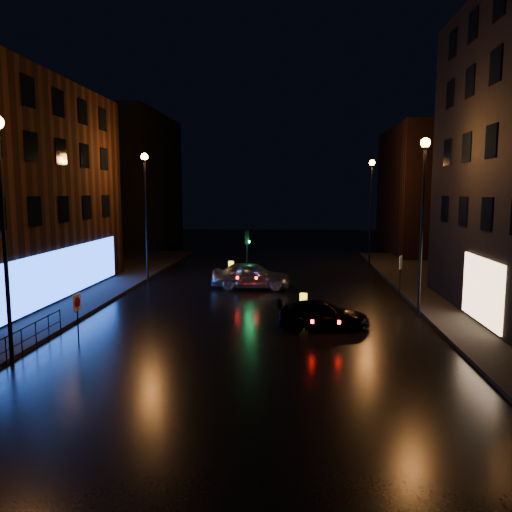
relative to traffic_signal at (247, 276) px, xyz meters
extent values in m
plane|color=black|center=(1.20, -14.00, -0.50)|extent=(120.00, 120.00, 0.00)
cube|color=black|center=(-12.80, -6.00, -0.43)|extent=(12.00, 44.00, 0.15)
cube|color=black|center=(-14.80, 21.00, 6.50)|extent=(8.00, 16.00, 14.00)
cube|color=black|center=(16.20, 18.00, 5.50)|extent=(8.00, 14.00, 12.00)
cylinder|color=black|center=(-6.60, -16.00, 3.50)|extent=(0.14, 0.14, 8.00)
cylinder|color=black|center=(-6.60, 0.00, 3.50)|extent=(0.14, 0.14, 8.00)
cylinder|color=black|center=(-6.60, 0.00, 7.50)|extent=(0.20, 0.20, 0.25)
sphere|color=orange|center=(-6.60, 0.00, 7.65)|extent=(0.44, 0.44, 0.44)
cylinder|color=black|center=(9.00, -8.00, 3.50)|extent=(0.14, 0.14, 8.00)
cylinder|color=black|center=(9.00, -8.00, 7.50)|extent=(0.20, 0.20, 0.25)
sphere|color=orange|center=(9.00, -8.00, 7.65)|extent=(0.44, 0.44, 0.44)
cylinder|color=black|center=(9.00, 8.00, 3.50)|extent=(0.14, 0.14, 8.00)
cylinder|color=black|center=(9.00, 8.00, 7.50)|extent=(0.20, 0.20, 0.25)
sphere|color=orange|center=(9.00, 8.00, 7.65)|extent=(0.44, 0.44, 0.44)
cube|color=black|center=(0.00, 0.00, -0.44)|extent=(1.40, 2.40, 0.12)
cylinder|color=black|center=(0.00, 0.00, 0.90)|extent=(0.12, 0.12, 2.80)
cube|color=black|center=(0.00, 0.00, 2.50)|extent=(0.28, 0.22, 0.90)
cylinder|color=#0CFF59|center=(0.14, 0.00, 2.22)|extent=(0.05, 0.18, 0.18)
cylinder|color=black|center=(-6.80, -15.00, 0.47)|extent=(0.05, 6.00, 0.05)
cylinder|color=black|center=(-6.80, -15.00, 0.00)|extent=(0.04, 6.00, 0.04)
cylinder|color=black|center=(-6.80, -15.00, 0.00)|extent=(0.04, 0.04, 1.00)
cylinder|color=black|center=(-6.80, -12.00, 0.00)|extent=(0.04, 0.04, 1.00)
imported|color=#AFB1B7|center=(0.42, -1.74, 0.32)|extent=(4.84, 2.04, 1.63)
imported|color=black|center=(4.31, -10.42, 0.09)|extent=(4.18, 1.95, 1.18)
cube|color=black|center=(3.50, -8.47, -0.45)|extent=(1.27, 1.51, 0.11)
cube|color=yellow|center=(3.50, -8.47, 0.09)|extent=(0.35, 0.29, 1.07)
cube|color=black|center=(3.50, -8.47, 0.09)|extent=(0.31, 0.14, 0.64)
cube|color=black|center=(-1.32, 2.12, -0.45)|extent=(1.21, 1.50, 0.11)
cube|color=yellow|center=(-1.32, 2.12, 0.09)|extent=(0.35, 0.28, 1.08)
cube|color=black|center=(-1.32, 2.12, 0.09)|extent=(0.32, 0.12, 0.65)
cylinder|color=black|center=(-5.30, -13.60, 0.48)|extent=(0.05, 0.05, 1.96)
cube|color=silver|center=(-5.30, -13.60, 1.19)|extent=(0.09, 0.49, 0.67)
cylinder|color=#B20C0C|center=(-5.27, -13.60, 1.19)|extent=(0.06, 0.39, 0.39)
cylinder|color=black|center=(9.10, -3.18, 0.61)|extent=(0.06, 0.06, 2.22)
cube|color=silver|center=(9.10, -3.18, 1.42)|extent=(0.27, 0.53, 0.76)
cylinder|color=#B20C0C|center=(9.07, -3.17, 1.42)|extent=(0.20, 0.41, 0.44)
camera|label=1|loc=(3.06, -31.84, 5.43)|focal=35.00mm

